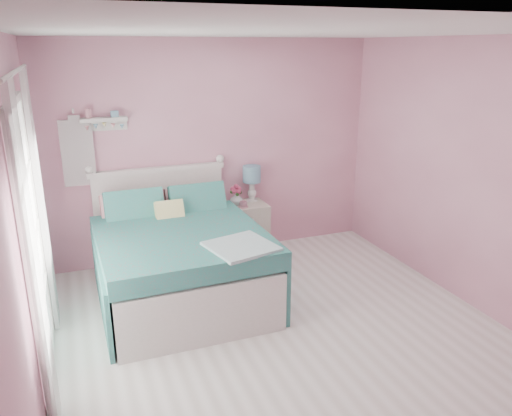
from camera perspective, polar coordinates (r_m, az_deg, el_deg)
floor at (r=4.58m, az=3.91°, el=-15.15°), size 4.50×4.50×0.00m
room_shell at (r=3.94m, az=4.40°, el=4.49°), size 4.50×4.50×4.50m
bed at (r=5.23m, az=-8.80°, el=-5.88°), size 1.62×2.03×1.17m
nightstand at (r=6.20m, az=-1.04°, el=-2.43°), size 0.46×0.46×0.67m
table_lamp at (r=6.13m, az=-0.49°, el=3.60°), size 0.22×0.22×0.44m
vase at (r=6.03m, az=-2.27°, el=1.08°), size 0.19×0.19×0.16m
teacup at (r=5.95m, az=-1.46°, el=0.42°), size 0.09×0.09×0.07m
roses at (r=5.99m, az=-2.29°, el=2.14°), size 0.14×0.11×0.12m
wall_shelf at (r=5.72m, az=-17.06°, el=9.53°), size 0.50×0.15×0.25m
hanging_dress at (r=5.75m, az=-19.70°, el=5.92°), size 0.34×0.03×0.72m
french_door at (r=4.13m, az=-24.08°, el=-3.88°), size 0.04×1.32×2.16m
curtain_near at (r=3.40m, az=-23.91°, el=-6.57°), size 0.04×0.40×2.32m
curtain_far at (r=4.80m, az=-23.34°, el=0.51°), size 0.04×0.40×2.32m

